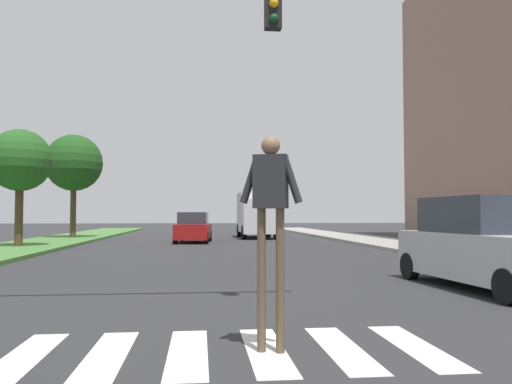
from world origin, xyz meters
The scene contains 10 objects.
ground_plane centered at (0.00, 30.00, 0.00)m, with size 140.00×140.00×0.00m, color #2D2D30.
crosswalk centered at (0.00, 8.89, 0.00)m, with size 4.95×2.20×0.01m.
median_strip centered at (-8.50, 28.00, 0.07)m, with size 4.13×64.00×0.15m, color #477A38.
tree_far centered at (-8.55, 27.55, 4.03)m, with size 2.84×2.84×5.34m.
tree_distant centered at (-8.32, 36.72, 4.84)m, with size 3.58×3.58×6.51m.
sidewalk_right centered at (9.29, 28.00, 0.07)m, with size 3.00×64.00×0.15m, color #9E9991.
pedestrian_performer centered at (0.50, 8.80, 1.66)m, with size 0.73×0.35×2.49m.
suv_crossing centered at (5.78, 13.42, 0.93)m, with size 2.25×4.72×1.97m.
sedan_midblock centered at (-0.71, 32.55, 0.79)m, with size 2.17×4.14×1.71m.
truck_box_delivery centered at (3.51, 38.23, 1.63)m, with size 2.40×6.20×3.10m.
Camera 1 is at (-0.31, 2.82, 1.58)m, focal length 36.53 mm.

